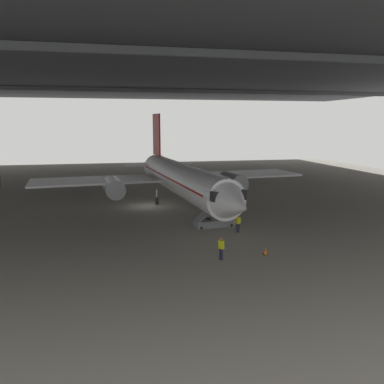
{
  "coord_description": "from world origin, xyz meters",
  "views": [
    {
      "loc": [
        -4.38,
        -46.72,
        9.92
      ],
      "look_at": [
        4.38,
        -5.61,
        2.55
      ],
      "focal_mm": 36.41,
      "sensor_mm": 36.0,
      "label": 1
    }
  ],
  "objects": [
    {
      "name": "hangar_structure",
      "position": [
        -0.08,
        13.75,
        17.2
      ],
      "size": [
        121.0,
        99.0,
        17.84
      ],
      "color": "#4C4F54",
      "rests_on": "ground_plane"
    },
    {
      "name": "crew_worker_near_nose",
      "position": [
        3.44,
        -20.33,
        1.0
      ],
      "size": [
        0.39,
        0.47,
        1.74
      ],
      "color": "#232838",
      "rests_on": "ground_plane"
    },
    {
      "name": "traffic_cone_orange",
      "position": [
        7.13,
        -19.87,
        0.29
      ],
      "size": [
        0.36,
        0.36,
        0.6
      ],
      "color": "black",
      "rests_on": "ground_plane"
    },
    {
      "name": "crew_worker_by_stairs",
      "position": [
        7.05,
        -13.51,
        0.95
      ],
      "size": [
        0.53,
        0.31,
        1.67
      ],
      "color": "#232838",
      "rests_on": "ground_plane"
    },
    {
      "name": "ground_plane",
      "position": [
        0.0,
        0.0,
        0.0
      ],
      "size": [
        110.0,
        110.0,
        0.0
      ],
      "primitive_type": "plane",
      "color": "gray"
    },
    {
      "name": "airplane_main",
      "position": [
        3.9,
        -0.96,
        3.44
      ],
      "size": [
        35.25,
        36.35,
        11.38
      ],
      "color": "white",
      "rests_on": "ground_plane"
    },
    {
      "name": "boarding_stairs",
      "position": [
        5.51,
        -10.92,
        0.73
      ],
      "size": [
        4.3,
        1.88,
        4.64
      ],
      "color": "slate",
      "rests_on": "ground_plane"
    }
  ]
}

